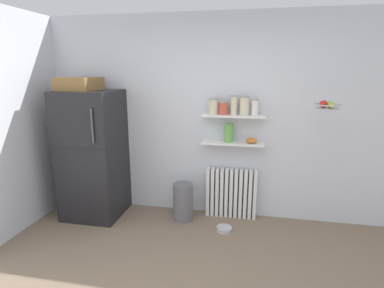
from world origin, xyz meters
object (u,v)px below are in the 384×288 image
hanging_fruit_basket (327,105)px  vase (229,133)px  pet_food_bowl (224,229)px  storage_jar_4 (255,107)px  trash_bin (183,202)px  radiator (231,193)px  storage_jar_0 (213,106)px  storage_jar_3 (244,106)px  storage_jar_1 (223,108)px  refrigerator (92,152)px  storage_jar_2 (234,105)px  shelf_bowl (252,140)px

hanging_fruit_basket → vase: bearing=164.5°
pet_food_bowl → vase: bearing=91.3°
storage_jar_4 → hanging_fruit_basket: 0.81m
trash_bin → pet_food_bowl: 0.63m
radiator → storage_jar_0: bearing=-173.3°
pet_food_bowl → storage_jar_4: bearing=51.8°
storage_jar_3 → pet_food_bowl: bearing=-114.5°
storage_jar_3 → storage_jar_1: bearing=-180.0°
radiator → refrigerator: bearing=-171.5°
storage_jar_0 → storage_jar_1: 0.13m
storage_jar_2 → pet_food_bowl: bearing=-97.0°
storage_jar_0 → storage_jar_4: bearing=0.0°
storage_jar_0 → storage_jar_3: (0.38, -0.00, 0.02)m
storage_jar_1 → storage_jar_3: (0.25, 0.00, 0.03)m
storage_jar_0 → storage_jar_2: (0.25, -0.00, 0.02)m
pet_food_bowl → shelf_bowl: bearing=54.0°
storage_jar_3 → radiator: bearing=166.7°
storage_jar_2 → storage_jar_4: size_ratio=1.20×
storage_jar_4 → hanging_fruit_basket: size_ratio=0.68×
pet_food_bowl → hanging_fruit_basket: 1.85m
refrigerator → pet_food_bowl: bearing=-4.7°
vase → radiator: bearing=28.5°
pet_food_bowl → storage_jar_3: bearing=65.5°
trash_bin → hanging_fruit_basket: 2.07m
vase → storage_jar_3: bearing=0.0°
storage_jar_3 → storage_jar_4: size_ratio=1.16×
storage_jar_0 → pet_food_bowl: size_ratio=1.05×
storage_jar_0 → vase: 0.38m
refrigerator → vase: (1.75, 0.24, 0.28)m
storage_jar_2 → pet_food_bowl: (-0.05, -0.38, -1.47)m
storage_jar_0 → vase: (0.20, -0.00, -0.33)m
shelf_bowl → radiator: bearing=172.6°
refrigerator → storage_jar_3: refrigerator is taller
storage_jar_2 → hanging_fruit_basket: (1.01, -0.29, 0.05)m
refrigerator → storage_jar_2: (1.80, 0.24, 0.63)m
vase → hanging_fruit_basket: (1.06, -0.29, 0.40)m
storage_jar_0 → refrigerator: bearing=-171.2°
storage_jar_2 → trash_bin: 1.40m
storage_jar_0 → trash_bin: bearing=-152.7°
refrigerator → hanging_fruit_basket: (2.81, -0.06, 0.68)m
pet_food_bowl → radiator: bearing=83.5°
storage_jar_3 → shelf_bowl: 0.44m
radiator → pet_food_bowl: 0.51m
storage_jar_0 → vase: bearing=-0.0°
refrigerator → radiator: refrigerator is taller
trash_bin → storage_jar_1: bearing=20.7°
storage_jar_0 → storage_jar_3: 0.38m
storage_jar_0 → hanging_fruit_basket: bearing=-13.2°
storage_jar_0 → storage_jar_2: bearing=-0.0°
vase → pet_food_bowl: vase is taller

